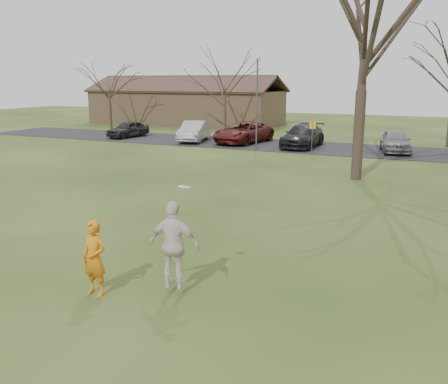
% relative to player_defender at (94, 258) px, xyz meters
% --- Properties ---
extents(ground, '(120.00, 120.00, 0.00)m').
position_rel_player_defender_xyz_m(ground, '(1.08, 0.52, -0.86)').
color(ground, '#1E380F').
rests_on(ground, ground).
extents(parking_strip, '(62.00, 6.50, 0.04)m').
position_rel_player_defender_xyz_m(parking_strip, '(1.08, 25.52, -0.84)').
color(parking_strip, black).
rests_on(parking_strip, ground).
extents(player_defender, '(0.65, 0.45, 1.71)m').
position_rel_player_defender_xyz_m(player_defender, '(0.00, 0.00, 0.00)').
color(player_defender, orange).
rests_on(player_defender, ground).
extents(car_0, '(2.13, 4.11, 1.34)m').
position_rel_player_defender_xyz_m(car_0, '(-17.02, 25.08, -0.15)').
color(car_0, black).
rests_on(car_0, parking_strip).
extents(car_1, '(2.70, 4.94, 1.55)m').
position_rel_player_defender_xyz_m(car_1, '(-10.80, 25.01, -0.04)').
color(car_1, '#A6A5AB').
rests_on(car_1, parking_strip).
extents(car_2, '(3.46, 5.99, 1.57)m').
position_rel_player_defender_xyz_m(car_2, '(-6.98, 25.73, -0.03)').
color(car_2, '#4F1412').
rests_on(car_2, parking_strip).
extents(car_3, '(2.18, 5.34, 1.55)m').
position_rel_player_defender_xyz_m(car_3, '(-2.30, 25.34, -0.04)').
color(car_3, black).
rests_on(car_3, parking_strip).
extents(car_4, '(2.57, 4.56, 1.46)m').
position_rel_player_defender_xyz_m(car_4, '(3.91, 25.42, -0.08)').
color(car_4, gray).
rests_on(car_4, parking_strip).
extents(catching_play, '(1.21, 0.66, 2.32)m').
position_rel_player_defender_xyz_m(catching_play, '(1.60, 0.75, 0.30)').
color(catching_play, beige).
rests_on(catching_play, ground).
extents(building, '(20.60, 8.50, 5.14)m').
position_rel_player_defender_xyz_m(building, '(-18.92, 38.52, 1.08)').
color(building, '#8C6D4C').
rests_on(building, ground).
extents(lamp_post, '(0.34, 0.34, 6.27)m').
position_rel_player_defender_xyz_m(lamp_post, '(-4.92, 23.02, 3.11)').
color(lamp_post, '#47474C').
rests_on(lamp_post, ground).
extents(sign_yellow, '(0.35, 0.35, 2.08)m').
position_rel_player_defender_xyz_m(sign_yellow, '(-0.92, 22.52, 0.59)').
color(sign_yellow, '#47474C').
rests_on(sign_yellow, ground).
extents(big_tree, '(9.00, 9.00, 14.00)m').
position_rel_player_defender_xyz_m(big_tree, '(3.08, 15.52, 6.14)').
color(big_tree, '#352821').
rests_on(big_tree, ground).
extents(small_tree_row, '(55.00, 5.90, 8.50)m').
position_rel_player_defender_xyz_m(small_tree_row, '(5.46, 30.58, 3.04)').
color(small_tree_row, '#352821').
rests_on(small_tree_row, ground).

